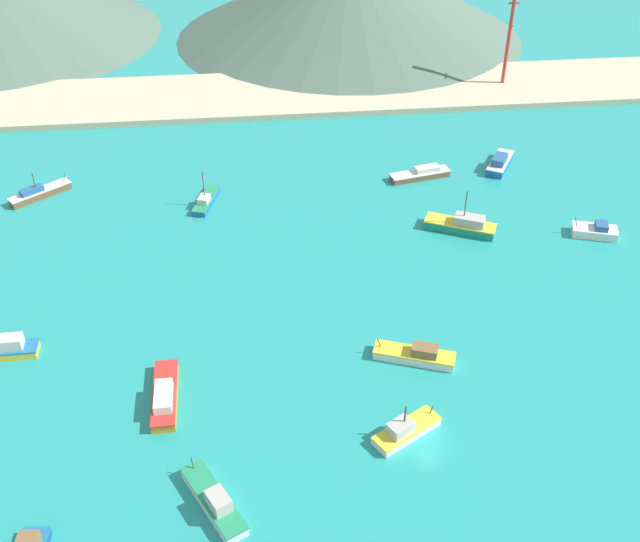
% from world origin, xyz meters
% --- Properties ---
extents(ground, '(260.00, 280.00, 0.50)m').
position_xyz_m(ground, '(0.00, 30.00, -0.25)').
color(ground, teal).
extents(fishing_boat_1, '(2.93, 10.91, 2.36)m').
position_xyz_m(fishing_boat_1, '(-29.15, 9.75, 0.90)').
color(fishing_boat_1, orange).
rests_on(fishing_boat_1, ground).
extents(fishing_boat_2, '(10.38, 5.97, 2.48)m').
position_xyz_m(fishing_boat_2, '(1.39, 13.58, 0.84)').
color(fishing_boat_2, silver).
rests_on(fishing_boat_2, ground).
extents(fishing_boat_3, '(9.66, 8.11, 4.67)m').
position_xyz_m(fishing_boat_3, '(-52.71, 59.55, 0.83)').
color(fishing_boat_3, brown).
rests_on(fishing_boat_3, ground).
extents(fishing_boat_6, '(4.68, 9.23, 6.19)m').
position_xyz_m(fishing_boat_6, '(-25.04, 54.42, 0.67)').
color(fishing_boat_6, '#1E5BA8').
rests_on(fishing_boat_6, ground).
extents(fishing_boat_7, '(10.93, 4.74, 2.00)m').
position_xyz_m(fishing_boat_7, '(12.00, 59.36, 0.76)').
color(fishing_boat_7, brown).
rests_on(fishing_boat_7, ground).
extents(fishing_boat_8, '(7.13, 9.25, 2.62)m').
position_xyz_m(fishing_boat_8, '(26.69, 61.55, 1.00)').
color(fishing_boat_8, '#1E5BA8').
rests_on(fishing_boat_8, ground).
extents(fishing_boat_9, '(8.37, 2.86, 2.75)m').
position_xyz_m(fishing_boat_9, '(-49.34, 19.99, 0.96)').
color(fishing_boat_9, gold).
rests_on(fishing_boat_9, ground).
extents(fishing_boat_10, '(7.35, 5.05, 2.83)m').
position_xyz_m(fishing_boat_10, '(34.74, 38.45, 0.84)').
color(fishing_boat_10, silver).
rests_on(fishing_boat_10, ground).
extents(fishing_boat_11, '(11.24, 7.56, 7.08)m').
position_xyz_m(fishing_boat_11, '(14.68, 41.95, 1.06)').
color(fishing_boat_11, '#198466').
rests_on(fishing_boat_11, ground).
extents(fishing_boat_13, '(7.02, 10.29, 2.80)m').
position_xyz_m(fishing_boat_13, '(-23.29, -5.75, 0.92)').
color(fishing_boat_13, silver).
rests_on(fishing_boat_13, ground).
extents(fishing_boat_14, '(8.48, 6.51, 4.67)m').
position_xyz_m(fishing_boat_14, '(-2.37, 1.57, 0.84)').
color(fishing_boat_14, silver).
rests_on(fishing_boat_14, ground).
extents(beach_strip, '(247.00, 23.29, 1.20)m').
position_xyz_m(beach_strip, '(0.00, 97.17, 0.60)').
color(beach_strip, '#C6B793').
rests_on(beach_strip, ground).
extents(radio_tower, '(2.21, 1.76, 22.06)m').
position_xyz_m(radio_tower, '(38.00, 96.99, 11.25)').
color(radio_tower, '#B7332D').
rests_on(radio_tower, ground).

